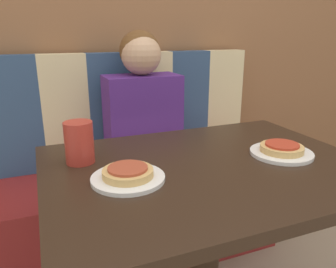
% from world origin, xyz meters
% --- Properties ---
extents(wall_back, '(7.00, 0.05, 2.60)m').
position_xyz_m(wall_back, '(0.00, 0.99, 1.30)').
color(wall_back, brown).
rests_on(wall_back, ground_plane).
extents(booth_seat, '(1.39, 0.52, 0.48)m').
position_xyz_m(booth_seat, '(0.00, 0.68, 0.24)').
color(booth_seat, maroon).
rests_on(booth_seat, ground_plane).
extents(booth_backrest, '(1.39, 0.09, 0.59)m').
position_xyz_m(booth_backrest, '(-0.00, 0.89, 0.78)').
color(booth_backrest, navy).
rests_on(booth_backrest, booth_seat).
extents(dining_table, '(1.01, 0.74, 0.78)m').
position_xyz_m(dining_table, '(0.00, 0.00, 0.67)').
color(dining_table, black).
rests_on(dining_table, ground_plane).
extents(person, '(0.36, 0.22, 0.71)m').
position_xyz_m(person, '(0.00, 0.68, 0.83)').
color(person, '#4C237A').
rests_on(person, booth_seat).
extents(plate_left, '(0.21, 0.21, 0.01)m').
position_xyz_m(plate_left, '(-0.27, -0.02, 0.78)').
color(plate_left, white).
rests_on(plate_left, dining_table).
extents(plate_right, '(0.21, 0.21, 0.01)m').
position_xyz_m(plate_right, '(0.27, -0.02, 0.78)').
color(plate_right, white).
rests_on(plate_right, dining_table).
extents(pizza_left, '(0.14, 0.14, 0.03)m').
position_xyz_m(pizza_left, '(-0.27, -0.02, 0.80)').
color(pizza_left, tan).
rests_on(pizza_left, plate_left).
extents(pizza_right, '(0.14, 0.14, 0.03)m').
position_xyz_m(pizza_right, '(0.27, -0.02, 0.80)').
color(pizza_right, tan).
rests_on(pizza_right, plate_right).
extents(drinking_cup, '(0.09, 0.09, 0.13)m').
position_xyz_m(drinking_cup, '(-0.37, 0.16, 0.84)').
color(drinking_cup, '#B23328').
rests_on(drinking_cup, dining_table).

